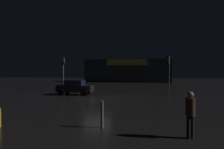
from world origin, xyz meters
name	(u,v)px	position (x,y,z in m)	size (l,w,h in m)	color
ground_plane	(97,99)	(0.00, 0.00, 0.00)	(120.00, 120.00, 0.00)	black
store_building	(128,71)	(0.09, 30.68, 2.85)	(21.18, 7.56, 5.69)	#33383D
traffic_signal_main	(64,67)	(-6.68, 7.17, 3.19)	(0.42, 0.42, 4.53)	#595B60
traffic_signal_cross_left	(168,64)	(7.24, 7.15, 3.46)	(0.42, 0.42, 4.46)	#595B60
car_near	(75,87)	(-3.17, 2.63, 0.83)	(3.85, 2.05, 1.61)	black
pedestrian	(190,111)	(5.92, -8.89, 1.02)	(0.45, 0.45, 1.75)	black
bollard_kerb_a	(102,114)	(2.39, -8.22, 0.60)	(0.13, 0.13, 1.20)	#595B60
bollard_kerb_b	(79,86)	(-4.54, 7.34, 0.65)	(0.14, 0.14, 1.30)	#595B60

